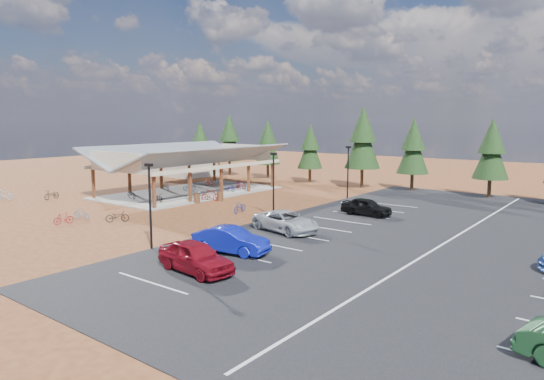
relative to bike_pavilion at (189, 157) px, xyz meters
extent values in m
plane|color=brown|center=(10.00, -7.00, -3.82)|extent=(140.00, 140.00, 0.00)
cube|color=black|center=(28.50, -4.00, -3.80)|extent=(27.00, 44.00, 0.04)
cube|color=gray|center=(0.00, 0.00, -3.77)|extent=(10.60, 18.60, 0.10)
cube|color=#533217|center=(-4.60, -8.40, -2.22)|extent=(0.25, 0.25, 3.00)
cube|color=#533217|center=(-4.60, -4.20, -2.22)|extent=(0.25, 0.25, 3.00)
cube|color=#533217|center=(-4.60, 0.00, -2.22)|extent=(0.25, 0.25, 3.00)
cube|color=#533217|center=(-4.60, 4.20, -2.22)|extent=(0.25, 0.25, 3.00)
cube|color=#533217|center=(-4.60, 8.40, -2.22)|extent=(0.25, 0.25, 3.00)
cube|color=#533217|center=(4.60, -8.40, -2.22)|extent=(0.25, 0.25, 3.00)
cube|color=#533217|center=(4.60, -4.20, -2.22)|extent=(0.25, 0.25, 3.00)
cube|color=#533217|center=(4.60, 0.00, -2.22)|extent=(0.25, 0.25, 3.00)
cube|color=#533217|center=(4.60, 4.20, -2.22)|extent=(0.25, 0.25, 3.00)
cube|color=#533217|center=(4.60, 8.40, -2.22)|extent=(0.25, 0.25, 3.00)
cube|color=beige|center=(-5.00, 0.00, -0.72)|extent=(0.22, 18.00, 0.35)
cube|color=beige|center=(5.00, 0.00, -0.72)|extent=(0.22, 18.00, 0.35)
cube|color=slate|center=(-2.90, 0.00, 0.18)|extent=(5.85, 19.40, 2.13)
cube|color=slate|center=(2.90, 0.00, 0.18)|extent=(5.85, 19.40, 2.13)
cube|color=beige|center=(0.00, -9.00, 0.08)|extent=(7.50, 0.15, 1.80)
cube|color=beige|center=(0.00, 9.00, 0.08)|extent=(7.50, 0.15, 1.80)
cube|color=#ADA593|center=(-14.00, 11.00, -2.22)|extent=(10.00, 6.00, 3.20)
cube|color=slate|center=(-14.00, 11.00, -0.27)|extent=(11.00, 7.00, 0.70)
cylinder|color=black|center=(15.00, -17.00, -1.32)|extent=(0.14, 0.14, 5.00)
cube|color=black|center=(15.00, -17.00, 1.23)|extent=(0.50, 0.25, 0.18)
cylinder|color=black|center=(15.00, -5.00, -1.32)|extent=(0.14, 0.14, 5.00)
cube|color=black|center=(15.00, -5.00, 1.23)|extent=(0.50, 0.25, 0.18)
cylinder|color=black|center=(15.00, 7.00, -1.32)|extent=(0.14, 0.14, 5.00)
cube|color=black|center=(15.00, 7.00, 1.23)|extent=(0.50, 0.25, 0.18)
cylinder|color=#4E301C|center=(5.27, -4.02, -3.37)|extent=(0.60, 0.60, 0.90)
cylinder|color=#4E301C|center=(6.09, -1.75, -3.37)|extent=(0.60, 0.60, 0.90)
cylinder|color=#382314|center=(-13.49, 14.65, -2.91)|extent=(0.36, 0.36, 1.82)
cone|color=#1A3213|center=(-13.49, 14.65, 0.19)|extent=(3.21, 3.21, 4.38)
cone|color=#1A3213|center=(-13.49, 14.65, 2.01)|extent=(2.48, 2.48, 3.28)
cylinder|color=#382314|center=(-8.06, 15.01, -2.79)|extent=(0.36, 0.36, 2.07)
cone|color=#1A3213|center=(-8.06, 15.01, 0.74)|extent=(3.65, 3.65, 4.98)
cone|color=#1A3213|center=(-8.06, 15.01, 2.82)|extent=(2.82, 2.82, 3.73)
cylinder|color=#382314|center=(-1.68, 15.54, -2.88)|extent=(0.36, 0.36, 1.88)
cone|color=#1A3213|center=(-1.68, 15.54, 0.32)|extent=(3.32, 3.32, 4.52)
cone|color=#1A3213|center=(-1.68, 15.54, 2.21)|extent=(2.56, 2.56, 3.39)
cylinder|color=#382314|center=(5.19, 15.23, -2.94)|extent=(0.36, 0.36, 1.76)
cone|color=#1A3213|center=(5.19, 15.23, 0.06)|extent=(3.11, 3.11, 4.23)
cone|color=#1A3213|center=(5.19, 15.23, 1.82)|extent=(2.40, 2.40, 3.18)
cylinder|color=#382314|center=(12.56, 14.76, -2.69)|extent=(0.36, 0.36, 2.26)
cone|color=#1A3213|center=(12.56, 14.76, 1.15)|extent=(3.98, 3.98, 5.43)
cone|color=#1A3213|center=(12.56, 14.76, 3.42)|extent=(3.08, 3.08, 4.07)
cylinder|color=#382314|center=(18.02, 15.90, -2.86)|extent=(0.36, 0.36, 1.93)
cone|color=#1A3213|center=(18.02, 15.90, 0.42)|extent=(3.40, 3.40, 4.63)
cone|color=#1A3213|center=(18.02, 15.90, 2.35)|extent=(2.62, 2.62, 3.47)
cylinder|color=#382314|center=(26.00, 15.77, -2.86)|extent=(0.36, 0.36, 1.93)
cone|color=#1A3213|center=(26.00, 15.77, 0.42)|extent=(3.39, 3.39, 4.63)
cone|color=#1A3213|center=(26.00, 15.77, 2.35)|extent=(2.62, 2.62, 3.47)
imported|color=black|center=(-1.47, -6.30, -3.32)|extent=(1.62, 0.76, 0.82)
imported|color=gray|center=(-3.05, -0.66, -3.20)|extent=(1.80, 1.02, 1.04)
imported|color=#114690|center=(-0.71, 0.57, -3.32)|extent=(1.63, 0.96, 0.81)
imported|color=maroon|center=(-1.52, 4.50, -3.26)|extent=(1.54, 0.45, 0.92)
imported|color=black|center=(2.10, -5.91, -3.32)|extent=(1.60, 0.88, 0.80)
imported|color=#9A9CA1|center=(2.06, -1.22, -3.17)|extent=(1.87, 0.69, 1.10)
imported|color=#27289B|center=(3.03, 3.00, -3.32)|extent=(1.61, 0.74, 0.81)
imported|color=maroon|center=(2.70, 5.11, -3.22)|extent=(1.72, 0.61, 1.01)
imported|color=black|center=(-7.63, -11.08, -3.35)|extent=(1.13, 1.90, 0.94)
imported|color=#9CA0A4|center=(-10.49, -14.24, -3.31)|extent=(1.64, 1.46, 1.03)
imported|color=maroon|center=(4.22, -16.49, -3.38)|extent=(0.69, 1.52, 0.88)
imported|color=black|center=(6.70, -13.60, -3.38)|extent=(1.53, 1.69, 0.89)
imported|color=gray|center=(3.62, -14.72, -3.34)|extent=(1.68, 0.78, 0.97)
imported|color=navy|center=(11.57, -5.12, -3.34)|extent=(0.97, 1.92, 0.96)
imported|color=maroon|center=(5.44, -2.40, -3.28)|extent=(1.83, 1.34, 1.09)
imported|color=maroon|center=(20.41, -18.53, -3.00)|extent=(4.82, 2.40, 1.58)
imported|color=#0D1799|center=(19.43, -14.83, -3.03)|extent=(4.77, 2.41, 1.50)
imported|color=#B2B5BA|center=(18.74, -8.49, -3.08)|extent=(5.43, 3.27, 1.41)
imported|color=black|center=(20.47, 0.20, -3.09)|extent=(4.11, 1.70, 1.39)
camera|label=1|loc=(37.91, -34.92, 3.80)|focal=32.00mm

